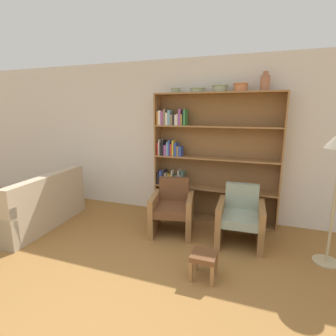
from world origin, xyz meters
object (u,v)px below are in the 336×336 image
at_px(armchair_cushioned, 240,217).
at_px(bookshelf, 203,160).
at_px(bowl_slate, 241,87).
at_px(vase_tall, 265,82).
at_px(bowl_terracotta, 198,90).
at_px(bowl_brass, 220,88).
at_px(footstool, 204,259).
at_px(armchair_leather, 172,208).
at_px(couch, 35,207).
at_px(bowl_cream, 176,90).

bearing_deg(armchair_cushioned, bookshelf, -46.12).
xyz_separation_m(bowl_slate, vase_tall, (0.35, -0.00, 0.05)).
distance_m(bookshelf, bowl_terracotta, 1.17).
relative_size(bowl_brass, footstool, 0.81).
relative_size(bowl_slate, armchair_leather, 0.28).
xyz_separation_m(bookshelf, vase_tall, (0.91, -0.02, 1.24)).
bearing_deg(footstool, vase_tall, 73.57).
relative_size(vase_tall, couch, 0.16).
height_order(bowl_cream, bowl_brass, bowl_brass).
relative_size(bookshelf, couch, 1.25).
bearing_deg(footstool, armchair_cushioned, 73.44).
bearing_deg(bowl_cream, couch, -148.68).
bearing_deg(bowl_slate, armchair_cushioned, -76.21).
bearing_deg(armchair_cushioned, bowl_terracotta, -40.79).
relative_size(bowl_brass, couch, 0.14).
distance_m(bowl_brass, footstool, 2.61).
relative_size(couch, footstool, 5.74).
bearing_deg(armchair_leather, vase_tall, -163.79).
bearing_deg(vase_tall, bowl_cream, 180.00).
xyz_separation_m(bowl_brass, footstool, (0.17, -1.68, -2.00)).
bearing_deg(armchair_cushioned, footstool, 70.58).
bearing_deg(bowl_slate, bowl_cream, 180.00).
bearing_deg(bookshelf, bowl_cream, -177.48).
xyz_separation_m(armchair_leather, footstool, (0.74, -1.02, -0.14)).
distance_m(bowl_cream, armchair_leather, 1.97).
xyz_separation_m(bookshelf, footstool, (0.41, -1.70, -0.82)).
xyz_separation_m(bowl_terracotta, armchair_leather, (-0.20, -0.66, -1.84)).
bearing_deg(bowl_brass, bowl_terracotta, 180.00).
bearing_deg(armchair_leather, bowl_brass, -142.42).
height_order(vase_tall, armchair_cushioned, vase_tall).
height_order(bowl_terracotta, vase_tall, vase_tall).
bearing_deg(bowl_cream, armchair_cushioned, -28.26).
bearing_deg(bowl_slate, bookshelf, 177.75).
relative_size(bookshelf, bowl_cream, 12.82).
height_order(bowl_slate, couch, bowl_slate).
bearing_deg(bowl_brass, bowl_slate, 0.00).
height_order(bowl_brass, footstool, bowl_brass).
bearing_deg(armchair_cushioned, bowl_slate, -79.07).
distance_m(bowl_slate, footstool, 2.62).
height_order(bookshelf, bowl_cream, bowl_cream).
xyz_separation_m(bookshelf, couch, (-2.53, -1.26, -0.74)).
relative_size(vase_tall, armchair_cushioned, 0.34).
bearing_deg(footstool, bowl_slate, 85.10).
bearing_deg(bookshelf, couch, -153.56).
relative_size(bookshelf, bowl_slate, 9.33).
bearing_deg(armchair_leather, couch, 2.92).
xyz_separation_m(couch, armchair_cushioned, (3.25, 0.58, 0.06)).
relative_size(bowl_slate, vase_tall, 0.83).
distance_m(bowl_slate, armchair_leather, 2.17).
height_order(couch, footstool, couch).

